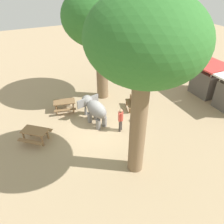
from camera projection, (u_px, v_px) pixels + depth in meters
name	position (u px, v px, depth m)	size (l,w,h in m)	color
ground_plane	(99.00, 128.00, 14.56)	(60.00, 60.00, 0.00)	tan
elephant	(94.00, 109.00, 14.50)	(2.44, 1.68, 1.68)	slate
person_handler	(121.00, 118.00, 13.78)	(0.36, 0.41, 1.62)	#3F3833
shade_tree_main	(101.00, 18.00, 14.80)	(5.69, 5.21, 8.01)	brown
shade_tree_secondary	(145.00, 43.00, 8.15)	(4.91, 4.50, 8.39)	brown
wooden_bench	(131.00, 103.00, 16.19)	(1.46, 0.77, 0.88)	brown
picnic_table_near	(35.00, 133.00, 13.18)	(2.10, 2.10, 0.78)	olive
picnic_table_far	(64.00, 104.00, 15.94)	(1.77, 1.79, 0.78)	brown
market_stall_red	(207.00, 81.00, 17.77)	(2.50, 2.50, 2.52)	#59514C
feed_bucket	(136.00, 119.00, 15.07)	(0.36, 0.36, 0.32)	gray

